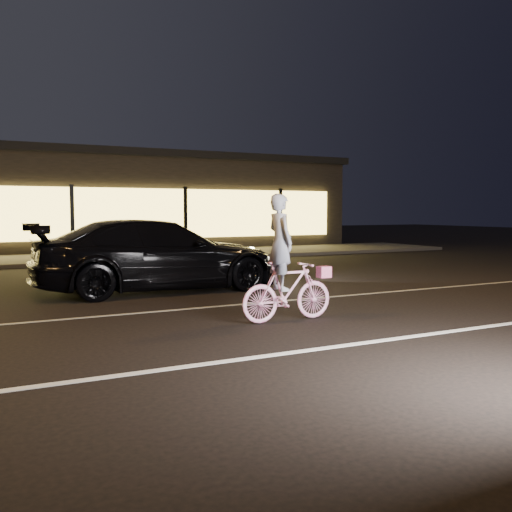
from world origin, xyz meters
TOP-DOWN VIEW (x-y plane):
  - ground at (0.00, 0.00)m, footprint 90.00×90.00m
  - lane_stripe_near at (0.00, -1.50)m, footprint 60.00×0.12m
  - lane_stripe_far at (0.00, 2.00)m, footprint 60.00×0.10m
  - sidewalk at (0.00, 13.00)m, footprint 30.00×4.00m
  - storefront at (0.00, 18.97)m, footprint 25.40×8.42m
  - cyclist at (0.79, 0.25)m, footprint 1.59×0.55m
  - sedan at (0.06, 4.43)m, footprint 5.37×2.23m

SIDE VIEW (x-z plane):
  - ground at x=0.00m, z-range 0.00..0.00m
  - lane_stripe_near at x=0.00m, z-range 0.00..0.01m
  - lane_stripe_far at x=0.00m, z-range 0.00..0.01m
  - sidewalk at x=0.00m, z-range 0.00..0.12m
  - cyclist at x=0.79m, z-range -0.29..1.71m
  - sedan at x=0.06m, z-range 0.00..1.54m
  - storefront at x=0.00m, z-range 0.05..4.25m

